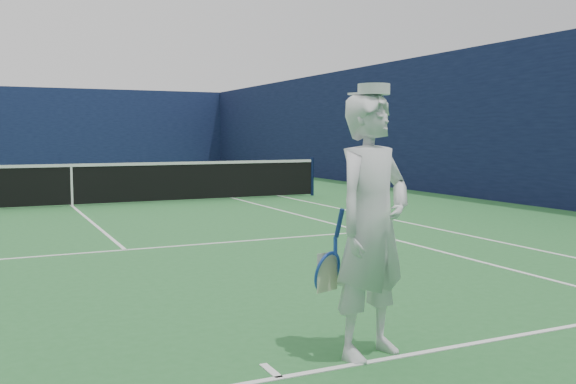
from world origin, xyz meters
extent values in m
plane|color=#286A31|center=(0.00, 0.00, 0.00)|extent=(80.00, 80.00, 0.00)
cube|color=white|center=(0.00, 11.88, 0.00)|extent=(11.03, 0.06, 0.01)
cube|color=white|center=(0.00, -11.88, 0.00)|extent=(11.03, 0.06, 0.01)
cube|color=white|center=(5.49, 0.00, 0.00)|extent=(0.06, 23.83, 0.01)
cube|color=white|center=(4.12, 0.00, 0.00)|extent=(0.06, 23.77, 0.01)
cube|color=white|center=(0.00, 6.40, 0.00)|extent=(8.23, 0.06, 0.01)
cube|color=white|center=(0.00, -6.40, 0.00)|extent=(8.23, 0.06, 0.01)
cube|color=white|center=(0.00, 0.00, 0.00)|extent=(0.06, 12.80, 0.01)
cube|color=white|center=(0.00, 11.73, 0.00)|extent=(0.06, 0.30, 0.01)
cube|color=white|center=(0.00, -11.73, 0.00)|extent=(0.06, 0.30, 0.01)
cube|color=#10193D|center=(0.00, 18.00, 2.00)|extent=(20.12, 0.12, 4.00)
cube|color=#0E1434|center=(10.00, 0.00, 2.00)|extent=(0.12, 36.12, 4.00)
cylinder|color=#141E4C|center=(6.40, 0.00, 0.54)|extent=(0.09, 0.09, 1.07)
cube|color=black|center=(0.00, 0.00, 0.50)|extent=(12.79, 0.02, 0.92)
cube|color=white|center=(0.00, 0.00, 0.97)|extent=(12.79, 0.04, 0.07)
cube|color=white|center=(0.00, 0.00, 0.47)|extent=(0.05, 0.03, 0.94)
imported|color=white|center=(0.83, -11.75, 1.01)|extent=(0.84, 0.68, 2.01)
cylinder|color=white|center=(0.83, -11.75, 2.03)|extent=(0.24, 0.24, 0.08)
cube|color=white|center=(0.79, -11.63, 2.00)|extent=(0.20, 0.15, 0.02)
cylinder|color=navy|center=(0.54, -11.76, 1.05)|extent=(0.06, 0.10, 0.22)
cube|color=#2043B0|center=(0.54, -11.70, 0.87)|extent=(0.03, 0.03, 0.14)
torus|color=#2043B0|center=(0.51, -11.64, 0.66)|extent=(0.31, 0.18, 0.29)
cube|color=beige|center=(0.51, -11.64, 0.66)|extent=(0.21, 0.07, 0.30)
sphere|color=#E9F41B|center=(1.05, -11.58, 1.11)|extent=(0.07, 0.07, 0.07)
sphere|color=#E9F41B|center=(1.09, -11.54, 1.14)|extent=(0.07, 0.07, 0.07)
camera|label=1|loc=(-1.79, -15.83, 1.70)|focal=40.00mm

